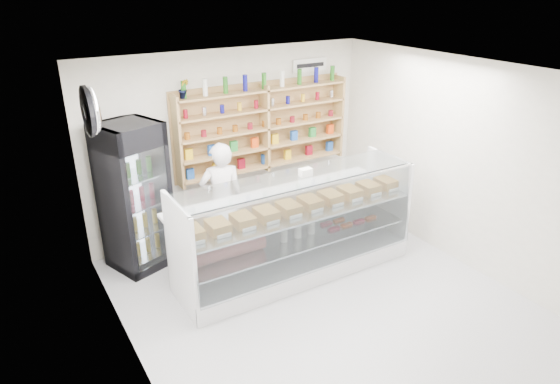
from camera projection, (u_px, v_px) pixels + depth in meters
room at (328, 200)px, 5.63m from camera, size 5.00×5.00×5.00m
display_counter at (294, 247)px, 6.71m from camera, size 3.23×0.97×1.41m
shop_worker at (222, 199)px, 7.03m from camera, size 0.69×0.54×1.67m
drinks_cooler at (134, 197)px, 6.65m from camera, size 0.92×0.91×2.03m
wall_shelving at (265, 128)px, 7.63m from camera, size 2.84×0.28×1.33m
potted_plant at (184, 89)px, 6.74m from camera, size 0.17×0.15×0.27m
security_mirror at (92, 111)px, 5.12m from camera, size 0.15×0.50×0.50m
wall_sign at (310, 65)px, 7.82m from camera, size 0.62×0.03×0.20m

